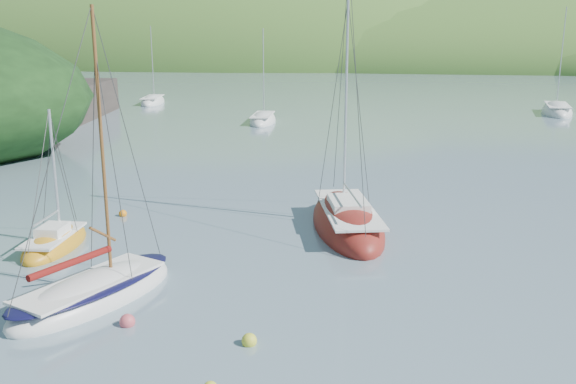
% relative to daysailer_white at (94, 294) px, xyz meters
% --- Properties ---
extents(ground, '(700.00, 700.00, 0.00)m').
position_rel_daysailer_white_xyz_m(ground, '(4.14, -1.44, -0.23)').
color(ground, slate).
rests_on(ground, ground).
extents(shoreline_hills, '(690.00, 135.00, 56.00)m').
position_rel_daysailer_white_xyz_m(shoreline_hills, '(-5.52, 170.98, -0.23)').
color(shoreline_hills, '#346426').
rests_on(shoreline_hills, ground).
extents(daysailer_white, '(4.86, 7.33, 10.58)m').
position_rel_daysailer_white_xyz_m(daysailer_white, '(0.00, 0.00, 0.00)').
color(daysailer_white, white).
rests_on(daysailer_white, ground).
extents(sloop_red, '(5.29, 9.30, 13.03)m').
position_rel_daysailer_white_xyz_m(sloop_red, '(7.79, 9.74, 0.00)').
color(sloop_red, maroon).
rests_on(sloop_red, ground).
extents(sailboat_yellow, '(2.37, 5.00, 6.42)m').
position_rel_daysailer_white_xyz_m(sailboat_yellow, '(-4.24, 4.74, -0.07)').
color(sailboat_yellow, orange).
rests_on(sailboat_yellow, ground).
extents(distant_sloop_a, '(3.03, 7.09, 9.84)m').
position_rel_daysailer_white_xyz_m(distant_sloop_a, '(-3.84, 42.61, -0.06)').
color(distant_sloop_a, white).
rests_on(distant_sloop_a, ground).
extents(distant_sloop_b, '(3.88, 8.86, 12.27)m').
position_rel_daysailer_white_xyz_m(distant_sloop_b, '(26.17, 55.13, -0.03)').
color(distant_sloop_b, white).
rests_on(distant_sloop_b, ground).
extents(distant_sloop_c, '(3.69, 7.42, 10.13)m').
position_rel_daysailer_white_xyz_m(distant_sloop_c, '(-20.86, 55.97, -0.06)').
color(distant_sloop_c, white).
rests_on(distant_sloop_c, ground).
extents(mooring_buoys, '(22.56, 14.94, 0.50)m').
position_rel_daysailer_white_xyz_m(mooring_buoys, '(7.01, 1.81, -0.11)').
color(mooring_buoys, yellow).
rests_on(mooring_buoys, ground).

